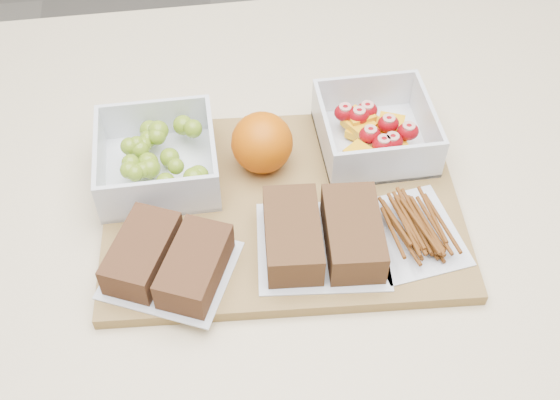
# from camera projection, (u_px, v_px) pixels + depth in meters

# --- Properties ---
(counter) EXTENTS (1.20, 0.90, 0.90)m
(counter) POSITION_uv_depth(u_px,v_px,m) (277.00, 383.00, 1.18)
(counter) COLOR beige
(counter) RESTS_ON ground
(cutting_board) EXTENTS (0.44, 0.33, 0.02)m
(cutting_board) POSITION_uv_depth(u_px,v_px,m) (282.00, 206.00, 0.84)
(cutting_board) COLOR olive
(cutting_board) RESTS_ON counter
(grape_container) EXTENTS (0.14, 0.14, 0.06)m
(grape_container) POSITION_uv_depth(u_px,v_px,m) (159.00, 158.00, 0.85)
(grape_container) COLOR silver
(grape_container) RESTS_ON cutting_board
(fruit_container) EXTENTS (0.14, 0.14, 0.06)m
(fruit_container) POSITION_uv_depth(u_px,v_px,m) (375.00, 132.00, 0.88)
(fruit_container) COLOR silver
(fruit_container) RESTS_ON cutting_board
(orange) EXTENTS (0.08, 0.08, 0.08)m
(orange) POSITION_uv_depth(u_px,v_px,m) (262.00, 143.00, 0.85)
(orange) COLOR #CA5704
(orange) RESTS_ON cutting_board
(sandwich_bag_left) EXTENTS (0.17, 0.16, 0.04)m
(sandwich_bag_left) POSITION_uv_depth(u_px,v_px,m) (169.00, 260.00, 0.76)
(sandwich_bag_left) COLOR silver
(sandwich_bag_left) RESTS_ON cutting_board
(sandwich_bag_center) EXTENTS (0.16, 0.14, 0.04)m
(sandwich_bag_center) POSITION_uv_depth(u_px,v_px,m) (323.00, 235.00, 0.78)
(sandwich_bag_center) COLOR silver
(sandwich_bag_center) RESTS_ON cutting_board
(pretzel_bag) EXTENTS (0.12, 0.14, 0.03)m
(pretzel_bag) POSITION_uv_depth(u_px,v_px,m) (413.00, 226.00, 0.79)
(pretzel_bag) COLOR silver
(pretzel_bag) RESTS_ON cutting_board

